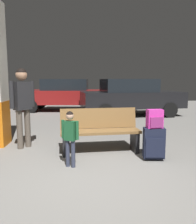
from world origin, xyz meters
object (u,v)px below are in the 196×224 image
bench (100,131)px  parked_car_far (63,94)px  child (70,133)px  parked_car_near (131,96)px  backpack_bright (155,119)px  suitcase (154,143)px  adult (22,99)px

bench → parked_car_far: size_ratio=0.39×
child → parked_car_near: 6.11m
bench → backpack_bright: 1.16m
backpack_bright → suitcase: bearing=157.8°
bench → parked_car_far: bearing=101.3°
bench → parked_car_near: 5.16m
backpack_bright → bench: bearing=149.3°
suitcase → parked_car_far: parked_car_far is taller
suitcase → parked_car_near: bearing=83.3°
parked_car_far → adult: bearing=-92.8°
suitcase → backpack_bright: bearing=-22.2°
bench → child: (-0.56, -0.82, 0.15)m
adult → parked_car_far: bearing=87.2°
adult → backpack_bright: bearing=-20.2°
child → suitcase: bearing=9.3°
parked_car_near → parked_car_far: same height
adult → parked_car_far: adult is taller
suitcase → adult: (-2.59, 0.95, 0.74)m
suitcase → child: size_ratio=0.63×
parked_car_far → backpack_bright: bearing=-72.4°
child → parked_car_far: size_ratio=0.23×
suitcase → child: 1.56m
backpack_bright → child: (-1.52, -0.25, -0.18)m
bench → parked_car_far: parked_car_far is taller
backpack_bright → parked_car_far: size_ratio=0.08×
parked_car_near → bench: bearing=-108.1°
parked_car_near → parked_car_far: 3.41m
adult → parked_car_far: 6.27m
bench → child: child is taller
bench → backpack_bright: bearing=-30.7°
adult → parked_car_near: adult is taller
parked_car_near → child: bearing=-110.7°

